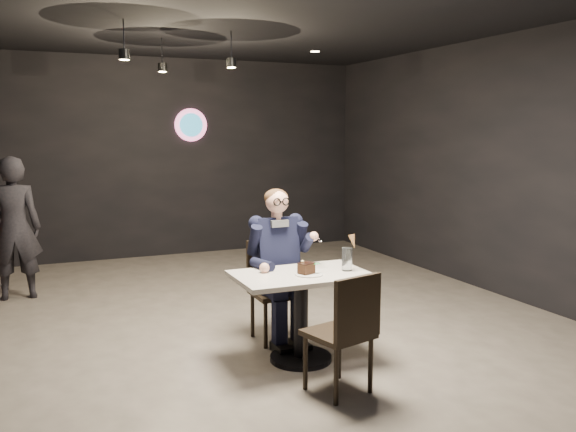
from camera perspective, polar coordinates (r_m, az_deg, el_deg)
name	(u,v)px	position (r m, az deg, el deg)	size (l,w,h in m)	color
floor	(233,356)	(5.39, -5.14, -12.90)	(9.00, 9.00, 0.00)	gray
wall_sign	(191,125)	(9.55, -9.08, 8.41)	(0.50, 0.06, 0.50)	pink
pendant_lights	(173,42)	(7.03, -10.70, 15.74)	(1.40, 1.20, 0.36)	black
main_table	(301,317)	(5.15, 1.21, -9.44)	(1.10, 0.70, 0.75)	silver
chair_far	(276,291)	(5.61, -1.12, -7.06)	(0.42, 0.46, 0.92)	black
chair_near	(338,331)	(4.56, 4.71, -10.69)	(0.42, 0.46, 0.92)	black
seated_man	(276,263)	(5.55, -1.13, -4.47)	(0.60, 0.80, 1.44)	black
dessert_plate	(309,274)	(4.99, 1.97, -5.48)	(0.23, 0.23, 0.01)	white
cake_slice	(306,269)	(4.98, 1.72, -4.94)	(0.12, 0.10, 0.08)	black
mint_leaf	(316,264)	(4.99, 2.66, -4.47)	(0.07, 0.04, 0.01)	#2E8D42
sundae_glass	(347,259)	(5.15, 5.54, -4.05)	(0.09, 0.09, 0.19)	silver
wafer_cone	(353,242)	(5.16, 6.11, -2.40)	(0.06, 0.06, 0.12)	#DEA55B
passerby	(14,228)	(7.58, -24.29, -1.04)	(0.60, 0.39, 1.64)	black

